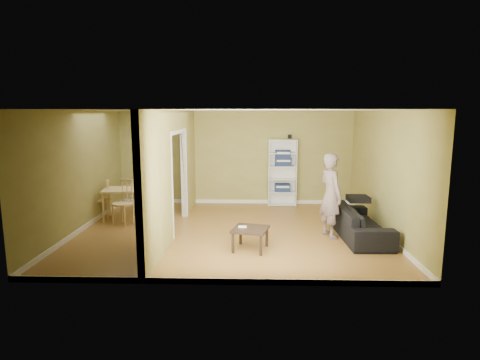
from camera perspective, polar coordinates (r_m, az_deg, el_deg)
name	(u,v)px	position (r m, az deg, el deg)	size (l,w,h in m)	color
room_shell	(230,172)	(8.51, -1.38, 1.11)	(6.50, 6.50, 6.50)	brown
partition	(174,172)	(8.66, -9.34, 1.13)	(0.22, 5.50, 2.60)	tan
wall_speaker	(290,137)	(11.17, 7.09, 6.16)	(0.10, 0.10, 0.10)	black
sofa	(360,218)	(8.67, 16.72, -5.16)	(0.92, 2.15, 0.82)	#2A2A30
person	(331,188)	(8.42, 12.81, -1.13)	(0.58, 0.74, 2.05)	slate
bookshelf	(282,172)	(11.16, 6.02, 1.09)	(0.77, 0.34, 1.83)	white
paper_box_navy_a	(282,188)	(11.19, 6.04, -1.07)	(0.42, 0.27, 0.21)	navy
paper_box_navy_b	(283,162)	(11.08, 6.16, 2.59)	(0.44, 0.28, 0.22)	navy
paper_box_navy_c	(283,155)	(11.05, 6.11, 3.62)	(0.40, 0.26, 0.21)	navy
coffee_table	(250,231)	(7.56, 1.48, -7.32)	(0.63, 0.63, 0.42)	black
game_controller	(242,227)	(7.58, 0.35, -6.65)	(0.15, 0.04, 0.03)	white
dining_table	(129,192)	(10.06, -15.56, -1.63)	(1.18, 0.79, 0.74)	beige
chair_left	(101,199)	(10.37, -19.11, -2.56)	(0.43, 0.43, 0.93)	tan
chair_near	(123,202)	(9.58, -16.36, -3.07)	(0.48, 0.48, 1.04)	tan
chair_far	(138,195)	(10.66, -14.33, -2.14)	(0.40, 0.40, 0.88)	tan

